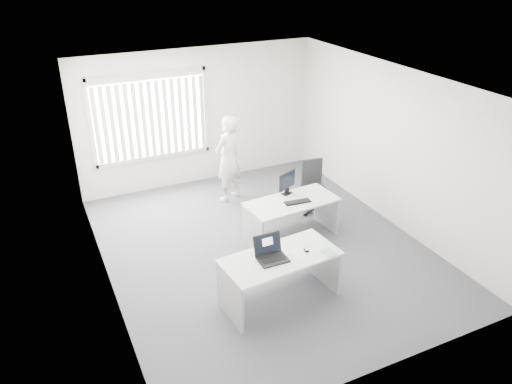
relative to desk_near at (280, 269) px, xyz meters
name	(u,v)px	position (x,y,z in m)	size (l,w,h in m)	color
ground	(263,247)	(0.39, 1.33, -0.54)	(6.00, 6.00, 0.00)	#54545C
wall_back	(199,117)	(0.39, 4.33, 0.86)	(5.00, 0.02, 2.80)	silver
wall_front	(387,275)	(0.39, -1.67, 0.86)	(5.00, 0.02, 2.80)	silver
wall_left	(99,204)	(-2.11, 1.33, 0.86)	(0.02, 6.00, 2.80)	silver
wall_right	(392,146)	(2.89, 1.33, 0.86)	(0.02, 6.00, 2.80)	silver
ceiling	(264,82)	(0.39, 1.33, 2.26)	(5.00, 6.00, 0.02)	white
window	(151,117)	(-0.61, 4.29, 1.01)	(2.32, 0.06, 1.76)	#B8B8B4
blinds	(152,119)	(-0.61, 4.23, 0.98)	(2.20, 0.10, 1.50)	silver
desk_near	(280,269)	(0.00, 0.00, 0.00)	(1.69, 0.91, 0.74)	silver
desk_far	(291,211)	(0.97, 1.43, -0.03)	(1.60, 0.85, 0.71)	silver
office_chair	(314,195)	(1.85, 2.14, -0.23)	(0.63, 0.63, 0.98)	black
person	(228,159)	(0.57, 3.24, 0.32)	(0.63, 0.41, 1.72)	silver
laptop	(273,251)	(-0.14, -0.04, 0.36)	(0.40, 0.36, 0.31)	black
paper_sheet	(302,252)	(0.32, -0.04, 0.21)	(0.32, 0.22, 0.00)	silver
mouse	(306,250)	(0.39, -0.03, 0.23)	(0.06, 0.10, 0.04)	#B4B4B6
booklet	(329,253)	(0.64, -0.21, 0.21)	(0.14, 0.20, 0.01)	silver
keyboard	(298,202)	(1.03, 1.33, 0.18)	(0.45, 0.15, 0.02)	black
monitor	(287,183)	(1.02, 1.70, 0.38)	(0.41, 0.12, 0.41)	black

